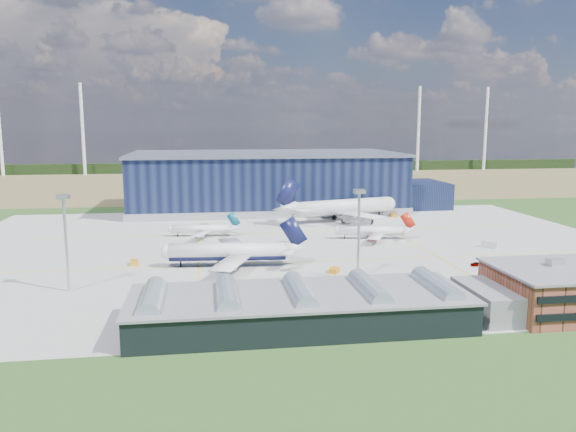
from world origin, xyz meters
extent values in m
plane|color=#28511E|center=(0.00, 0.00, 0.00)|extent=(600.00, 600.00, 0.00)
cube|color=#A3A39E|center=(0.00, 10.00, 0.03)|extent=(220.00, 160.00, 0.06)
cube|color=yellow|center=(0.00, -10.00, 0.07)|extent=(180.00, 0.40, 0.02)
cube|color=yellow|center=(0.00, 35.00, 0.07)|extent=(180.00, 0.40, 0.02)
cube|color=yellow|center=(-30.00, 10.00, 0.07)|extent=(0.40, 120.00, 0.02)
cube|color=yellow|center=(40.00, 10.00, 0.07)|extent=(0.40, 120.00, 0.02)
cube|color=olive|center=(0.00, 220.00, 0.00)|extent=(600.00, 220.00, 0.01)
cube|color=black|center=(0.00, 300.00, 4.00)|extent=(600.00, 8.00, 8.00)
cylinder|color=white|center=(-180.00, 290.00, 35.00)|extent=(2.40, 2.40, 70.00)
cylinder|color=white|center=(-120.00, 290.00, 35.00)|extent=(2.40, 2.40, 70.00)
cylinder|color=white|center=(150.00, 290.00, 35.00)|extent=(2.40, 2.40, 70.00)
cylinder|color=white|center=(210.00, 290.00, 35.00)|extent=(2.40, 2.40, 70.00)
cube|color=black|center=(0.00, 95.00, 12.50)|extent=(120.00, 60.00, 25.00)
cube|color=gray|center=(0.00, 95.00, 1.60)|extent=(121.00, 61.00, 3.20)
cube|color=#545A6B|center=(0.00, 95.00, 25.50)|extent=(122.00, 62.00, 1.20)
cube|color=black|center=(72.00, 90.00, 6.00)|extent=(24.00, 30.00, 12.00)
cube|color=black|center=(55.00, -48.80, 3.00)|extent=(44.00, 0.40, 1.40)
cube|color=black|center=(55.00, -48.80, 6.50)|extent=(44.00, 0.40, 1.40)
cube|color=#B6B6B1|center=(45.00, -58.00, 10.10)|extent=(3.20, 2.60, 1.60)
cube|color=black|center=(-10.00, -60.00, 3.00)|extent=(65.00, 22.00, 6.00)
cube|color=slate|center=(-10.00, -60.00, 6.20)|extent=(66.00, 23.00, 0.50)
cube|color=slate|center=(30.00, -60.00, 3.00)|extent=(10.00, 18.00, 6.00)
cylinder|color=gray|center=(-38.00, -60.00, 6.40)|extent=(4.40, 18.00, 4.40)
cylinder|color=gray|center=(-24.00, -60.00, 6.40)|extent=(4.40, 18.00, 4.40)
cylinder|color=gray|center=(-10.00, -60.00, 6.40)|extent=(4.40, 18.00, 4.40)
cylinder|color=gray|center=(4.00, -60.00, 6.40)|extent=(4.40, 18.00, 4.40)
cylinder|color=gray|center=(18.00, -60.00, 6.40)|extent=(4.40, 18.00, 4.40)
cylinder|color=#B9BBC0|center=(-60.00, -30.00, 11.00)|extent=(0.70, 0.70, 22.00)
cube|color=#B9BBC0|center=(-60.00, -30.00, 22.50)|extent=(2.60, 2.60, 1.00)
cylinder|color=#B9BBC0|center=(10.00, -30.00, 11.00)|extent=(0.70, 0.70, 22.00)
cube|color=#B9BBC0|center=(10.00, -30.00, 22.50)|extent=(2.60, 2.60, 1.00)
cube|color=orange|center=(-47.88, -6.45, 0.71)|extent=(2.46, 3.64, 1.43)
cube|color=orange|center=(5.53, -23.00, 0.70)|extent=(3.48, 3.87, 1.40)
cube|color=silver|center=(61.51, -0.38, 1.11)|extent=(4.94, 5.02, 2.21)
cube|color=orange|center=(51.01, 62.00, 0.79)|extent=(2.87, 3.95, 1.57)
cube|color=silver|center=(18.39, -46.00, 1.09)|extent=(4.92, 3.14, 2.18)
cube|color=silver|center=(-4.97, -46.00, 1.71)|extent=(2.90, 5.60, 3.42)
imported|color=#99999E|center=(46.43, -21.97, 0.63)|extent=(3.89, 2.07, 1.26)
imported|color=#99999E|center=(33.30, -40.89, 0.65)|extent=(4.01, 1.53, 1.31)
camera|label=1|loc=(-27.62, -163.61, 38.89)|focal=35.00mm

